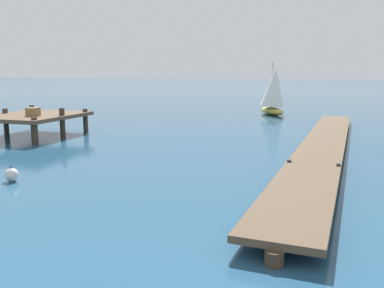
% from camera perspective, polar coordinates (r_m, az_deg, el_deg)
% --- Properties ---
extents(floating_dock, '(2.13, 23.74, 0.53)m').
position_cam_1_polar(floating_dock, '(19.09, 17.81, -0.00)').
color(floating_dock, brown).
rests_on(floating_dock, ground).
extents(pier_platform, '(4.66, 5.35, 1.66)m').
position_cam_1_polar(pier_platform, '(24.26, -21.21, 3.54)').
color(pier_platform, brown).
rests_on(pier_platform, ground).
extents(mooring_buoy, '(0.44, 0.44, 0.51)m').
position_cam_1_polar(mooring_buoy, '(14.58, -23.76, -3.94)').
color(mooring_buoy, silver).
rests_on(mooring_buoy, ground).
extents(distant_sailboat, '(3.14, 3.81, 4.32)m').
position_cam_1_polar(distant_sailboat, '(34.74, 11.26, 7.16)').
color(distant_sailboat, gold).
rests_on(distant_sailboat, ground).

